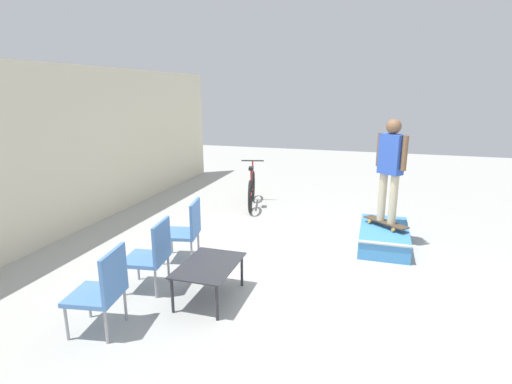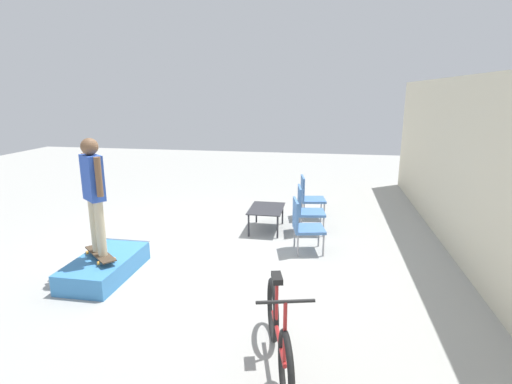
# 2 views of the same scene
# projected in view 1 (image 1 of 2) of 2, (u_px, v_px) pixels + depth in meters

# --- Properties ---
(ground_plane) EXTENTS (24.00, 24.00, 0.00)m
(ground_plane) POSITION_uv_depth(u_px,v_px,m) (311.00, 268.00, 5.90)
(ground_plane) COLOR #A8A8A3
(house_wall_back) EXTENTS (12.00, 0.06, 3.00)m
(house_wall_back) POSITION_uv_depth(u_px,v_px,m) (54.00, 154.00, 6.78)
(house_wall_back) COLOR beige
(house_wall_back) RESTS_ON ground_plane
(skate_ramp_box) EXTENTS (1.50, 0.78, 0.33)m
(skate_ramp_box) POSITION_uv_depth(u_px,v_px,m) (384.00, 237.00, 6.73)
(skate_ramp_box) COLOR #3D84C6
(skate_ramp_box) RESTS_ON ground_plane
(skateboard_on_ramp) EXTENTS (0.68, 0.75, 0.07)m
(skateboard_on_ramp) POSITION_uv_depth(u_px,v_px,m) (386.00, 222.00, 6.74)
(skateboard_on_ramp) COLOR #473828
(skateboard_on_ramp) RESTS_ON skate_ramp_box
(person_skater) EXTENTS (0.39, 0.47, 1.71)m
(person_skater) POSITION_uv_depth(u_px,v_px,m) (391.00, 163.00, 6.48)
(person_skater) COLOR #C6B793
(person_skater) RESTS_ON skateboard_on_ramp
(coffee_table) EXTENTS (0.97, 0.66, 0.46)m
(coffee_table) POSITION_uv_depth(u_px,v_px,m) (209.00, 268.00, 4.95)
(coffee_table) COLOR #2D2D33
(coffee_table) RESTS_ON ground_plane
(patio_chair_left) EXTENTS (0.60, 0.60, 0.94)m
(patio_chair_left) POSITION_uv_depth(u_px,v_px,m) (103.00, 288.00, 4.25)
(patio_chair_left) COLOR #99999E
(patio_chair_left) RESTS_ON ground_plane
(patio_chair_center) EXTENTS (0.59, 0.59, 0.94)m
(patio_chair_center) POSITION_uv_depth(u_px,v_px,m) (152.00, 253.00, 5.16)
(patio_chair_center) COLOR #99999E
(patio_chair_center) RESTS_ON ground_plane
(patio_chair_right) EXTENTS (0.62, 0.62, 0.94)m
(patio_chair_right) POSITION_uv_depth(u_px,v_px,m) (187.00, 228.00, 6.08)
(patio_chair_right) COLOR #99999E
(patio_chair_right) RESTS_ON ground_plane
(bicycle) EXTENTS (1.69, 0.60, 0.98)m
(bicycle) POSITION_uv_depth(u_px,v_px,m) (252.00, 190.00, 8.99)
(bicycle) COLOR black
(bicycle) RESTS_ON ground_plane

